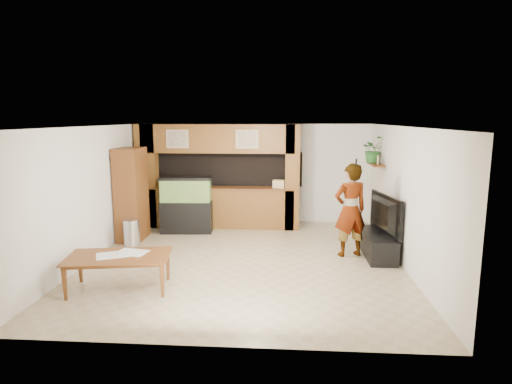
# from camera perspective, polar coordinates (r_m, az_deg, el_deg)

# --- Properties ---
(floor) EXTENTS (6.50, 6.50, 0.00)m
(floor) POSITION_cam_1_polar(r_m,az_deg,el_deg) (8.53, -1.51, -9.02)
(floor) COLOR tan
(floor) RESTS_ON ground
(ceiling) EXTENTS (6.50, 6.50, 0.00)m
(ceiling) POSITION_cam_1_polar(r_m,az_deg,el_deg) (8.07, -1.59, 8.74)
(ceiling) COLOR white
(ceiling) RESTS_ON wall_back
(wall_back) EXTENTS (6.00, 0.00, 6.00)m
(wall_back) POSITION_cam_1_polar(r_m,az_deg,el_deg) (11.40, 0.02, 2.53)
(wall_back) COLOR silver
(wall_back) RESTS_ON floor
(wall_left) EXTENTS (0.00, 6.50, 6.50)m
(wall_left) POSITION_cam_1_polar(r_m,az_deg,el_deg) (8.99, -20.94, -0.12)
(wall_left) COLOR silver
(wall_left) RESTS_ON floor
(wall_right) EXTENTS (0.00, 6.50, 6.50)m
(wall_right) POSITION_cam_1_polar(r_m,az_deg,el_deg) (8.46, 19.13, -0.62)
(wall_right) COLOR silver
(wall_right) RESTS_ON floor
(partition) EXTENTS (4.20, 0.99, 2.60)m
(partition) POSITION_cam_1_polar(r_m,az_deg,el_deg) (10.90, -5.19, 2.22)
(partition) COLOR brown
(partition) RESTS_ON floor
(wall_clock) EXTENTS (0.05, 0.25, 0.25)m
(wall_clock) POSITION_cam_1_polar(r_m,az_deg,el_deg) (9.81, -18.54, 4.34)
(wall_clock) COLOR black
(wall_clock) RESTS_ON wall_left
(wall_shelf) EXTENTS (0.25, 0.90, 0.04)m
(wall_shelf) POSITION_cam_1_polar(r_m,az_deg,el_deg) (10.24, 15.64, 3.58)
(wall_shelf) COLOR brown
(wall_shelf) RESTS_ON wall_right
(pantry_cabinet) EXTENTS (0.52, 0.86, 2.09)m
(pantry_cabinet) POSITION_cam_1_polar(r_m,az_deg,el_deg) (10.09, -16.27, -0.29)
(pantry_cabinet) COLOR brown
(pantry_cabinet) RESTS_ON floor
(trash_can) EXTENTS (0.34, 0.34, 0.61)m
(trash_can) POSITION_cam_1_polar(r_m,az_deg,el_deg) (9.59, -16.25, -5.34)
(trash_can) COLOR #B2B2B7
(trash_can) RESTS_ON floor
(aquarium) EXTENTS (1.23, 0.46, 1.36)m
(aquarium) POSITION_cam_1_polar(r_m,az_deg,el_deg) (10.47, -9.29, -1.78)
(aquarium) COLOR black
(aquarium) RESTS_ON floor
(tv_stand) EXTENTS (0.52, 1.42, 0.47)m
(tv_stand) POSITION_cam_1_polar(r_m,az_deg,el_deg) (9.01, 15.90, -6.78)
(tv_stand) COLOR black
(tv_stand) RESTS_ON floor
(television) EXTENTS (0.44, 1.37, 0.78)m
(television) POSITION_cam_1_polar(r_m,az_deg,el_deg) (8.85, 16.09, -2.88)
(television) COLOR black
(television) RESTS_ON tv_stand
(photo_frame) EXTENTS (0.05, 0.15, 0.20)m
(photo_frame) POSITION_cam_1_polar(r_m,az_deg,el_deg) (10.02, 15.93, 4.13)
(photo_frame) COLOR tan
(photo_frame) RESTS_ON wall_shelf
(potted_plant) EXTENTS (0.71, 0.67, 0.62)m
(potted_plant) POSITION_cam_1_polar(r_m,az_deg,el_deg) (10.38, 15.37, 5.51)
(potted_plant) COLOR #255E25
(potted_plant) RESTS_ON wall_shelf
(person) EXTENTS (0.80, 0.65, 1.88)m
(person) POSITION_cam_1_polar(r_m,az_deg,el_deg) (8.74, 12.46, -2.38)
(person) COLOR #917A4F
(person) RESTS_ON floor
(microphone) EXTENTS (0.03, 0.09, 0.15)m
(microphone) POSITION_cam_1_polar(r_m,az_deg,el_deg) (8.44, 13.20, 3.89)
(microphone) COLOR black
(microphone) RESTS_ON person
(dining_table) EXTENTS (1.75, 1.15, 0.57)m
(dining_table) POSITION_cam_1_polar(r_m,az_deg,el_deg) (7.36, -17.81, -10.28)
(dining_table) COLOR brown
(dining_table) RESTS_ON floor
(newspaper_a) EXTENTS (0.60, 0.53, 0.01)m
(newspaper_a) POSITION_cam_1_polar(r_m,az_deg,el_deg) (7.35, -18.54, -7.95)
(newspaper_a) COLOR silver
(newspaper_a) RESTS_ON dining_table
(newspaper_b) EXTENTS (0.59, 0.52, 0.01)m
(newspaper_b) POSITION_cam_1_polar(r_m,az_deg,el_deg) (7.33, -18.63, -8.00)
(newspaper_b) COLOR silver
(newspaper_b) RESTS_ON dining_table
(newspaper_c) EXTENTS (0.56, 0.46, 0.01)m
(newspaper_c) POSITION_cam_1_polar(r_m,az_deg,el_deg) (7.39, -16.27, -7.74)
(newspaper_c) COLOR silver
(newspaper_c) RESTS_ON dining_table
(counter_box) EXTENTS (0.34, 0.27, 0.20)m
(counter_box) POSITION_cam_1_polar(r_m,az_deg,el_deg) (10.60, 3.13, 1.08)
(counter_box) COLOR tan
(counter_box) RESTS_ON partition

